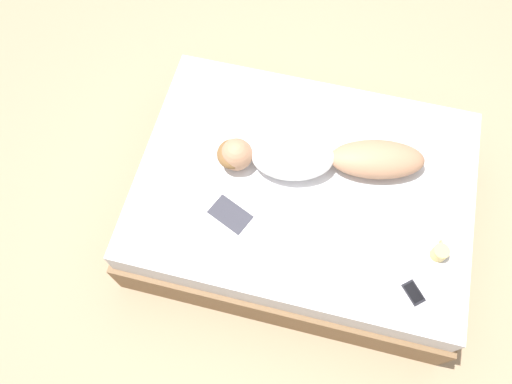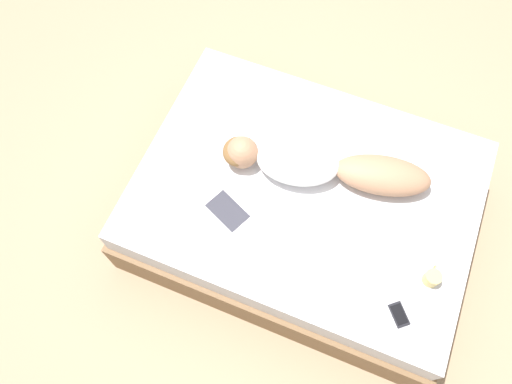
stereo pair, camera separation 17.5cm
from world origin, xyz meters
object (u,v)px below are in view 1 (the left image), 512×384
Objects in this scene: person at (314,157)px; coffee_mug at (440,252)px; open_magazine at (219,228)px; cell_phone at (413,293)px.

coffee_mug is at bearing -128.60° from person.
person reaches higher than open_magazine.
coffee_mug reaches higher than open_magazine.
person is 0.94m from cell_phone.
person is 10.16× the size of coffee_mug.
person is at bearing 63.47° from coffee_mug.
coffee_mug reaches higher than cell_phone.
open_magazine is (-0.54, 0.44, -0.09)m from person.
person is 0.88m from coffee_mug.
open_magazine is at bearing 134.29° from cell_phone.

